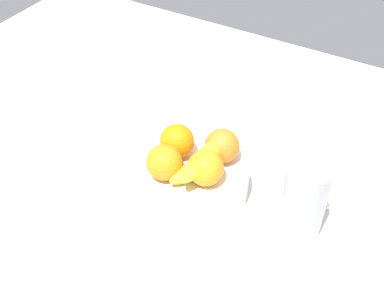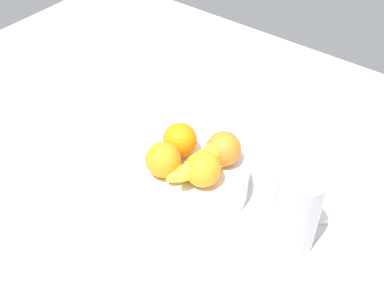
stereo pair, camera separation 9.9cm
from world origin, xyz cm
name	(u,v)px [view 2 (the right image)]	position (x,y,z in cm)	size (l,w,h in cm)	color
ground_plane	(181,192)	(0.00, 0.00, -1.50)	(180.00, 140.00, 3.00)	silver
fruit_bowl	(192,179)	(-2.37, -1.00, 3.24)	(24.07, 24.07, 6.49)	white
orange_front_left	(180,140)	(2.44, -3.07, 10.17)	(7.37, 7.37, 7.37)	orange
orange_front_right	(163,160)	(1.30, 3.75, 10.17)	(7.37, 7.37, 7.37)	orange
orange_center	(203,169)	(-6.64, 1.02, 10.17)	(7.37, 7.37, 7.37)	orange
orange_back_left	(224,149)	(-6.45, -6.42, 10.17)	(7.37, 7.37, 7.37)	orange
banana_bunch	(204,162)	(-5.23, -1.21, 9.59)	(10.44, 17.25, 6.20)	yellow
thermos_tumbler	(296,212)	(-26.32, -1.37, 8.86)	(8.52, 8.52, 17.73)	#B0B5C0
jar_lid	(319,210)	(-27.32, -11.86, 0.60)	(6.68, 6.68, 1.21)	white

